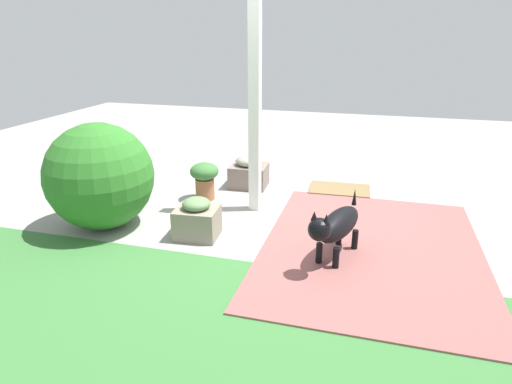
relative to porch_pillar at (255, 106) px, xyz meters
name	(u,v)px	position (x,y,z in m)	size (l,w,h in m)	color
ground_plane	(288,216)	(-0.37, 0.10, -1.06)	(12.00, 12.00, 0.00)	#979691
brick_path	(371,249)	(-1.20, 0.61, -1.05)	(1.80, 2.40, 0.02)	#8C524E
lawn_patch	(89,373)	(0.23, 2.50, -1.06)	(5.20, 2.80, 0.01)	#387136
porch_pillar	(255,106)	(0.00, 0.00, 0.00)	(0.11, 0.11, 2.12)	white
stone_planter_nearest	(249,172)	(0.26, -0.65, -0.89)	(0.44, 0.40, 0.39)	slate
stone_planter_mid	(197,219)	(0.32, 0.77, -0.89)	(0.40, 0.35, 0.37)	gray
round_shrub	(100,176)	(1.26, 0.79, -0.57)	(0.98, 0.98, 0.98)	#2C6F24
terracotta_pot_broad	(205,178)	(0.60, -0.12, -0.81)	(0.31, 0.31, 0.41)	#9C603E
dog	(336,226)	(-0.91, 0.87, -0.76)	(0.40, 0.75, 0.52)	black
doormat	(339,190)	(-0.80, -0.78, -1.05)	(0.69, 0.44, 0.03)	olive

